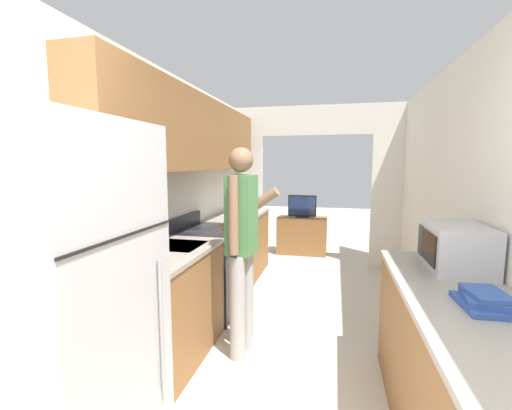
# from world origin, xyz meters

# --- Properties ---
(wall_left) EXTENTS (0.38, 7.14, 2.50)m
(wall_left) POSITION_xyz_m (-1.25, 2.22, 1.55)
(wall_left) COLOR silver
(wall_left) RESTS_ON ground_plane
(wall_right) EXTENTS (0.06, 7.14, 2.50)m
(wall_right) POSITION_xyz_m (1.33, 1.77, 1.25)
(wall_right) COLOR silver
(wall_right) RESTS_ON ground_plane
(wall_far_with_doorway) EXTENTS (3.00, 0.06, 2.50)m
(wall_far_with_doorway) POSITION_xyz_m (0.00, 4.77, 1.45)
(wall_far_with_doorway) COLOR silver
(wall_far_with_doorway) RESTS_ON ground_plane
(counter_left) EXTENTS (0.62, 3.56, 0.91)m
(counter_left) POSITION_xyz_m (-1.00, 2.79, 0.46)
(counter_left) COLOR brown
(counter_left) RESTS_ON ground_plane
(counter_right) EXTENTS (0.62, 2.14, 0.91)m
(counter_right) POSITION_xyz_m (1.00, 1.11, 0.46)
(counter_right) COLOR brown
(counter_right) RESTS_ON ground_plane
(refrigerator) EXTENTS (0.76, 0.80, 1.80)m
(refrigerator) POSITION_xyz_m (-0.93, 0.59, 0.90)
(refrigerator) COLOR #B7B7BC
(refrigerator) RESTS_ON ground_plane
(range_oven) EXTENTS (0.66, 0.79, 1.05)m
(range_oven) POSITION_xyz_m (-0.99, 2.71, 0.46)
(range_oven) COLOR black
(range_oven) RESTS_ON ground_plane
(person) EXTENTS (0.56, 0.42, 1.74)m
(person) POSITION_xyz_m (-0.42, 1.96, 0.94)
(person) COLOR #9E9E9E
(person) RESTS_ON ground_plane
(microwave) EXTENTS (0.36, 0.53, 0.30)m
(microwave) POSITION_xyz_m (1.10, 1.76, 1.06)
(microwave) COLOR #B7B7BC
(microwave) RESTS_ON counter_right
(book_stack) EXTENTS (0.25, 0.32, 0.08)m
(book_stack) POSITION_xyz_m (1.04, 1.11, 0.95)
(book_stack) COLOR #2D4C99
(book_stack) RESTS_ON counter_right
(tv_cabinet) EXTENTS (0.86, 0.42, 0.66)m
(tv_cabinet) POSITION_xyz_m (-0.24, 5.35, 0.33)
(tv_cabinet) COLOR brown
(tv_cabinet) RESTS_ON ground_plane
(television) EXTENTS (0.49, 0.16, 0.39)m
(television) POSITION_xyz_m (-0.24, 5.31, 0.86)
(television) COLOR black
(television) RESTS_ON tv_cabinet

